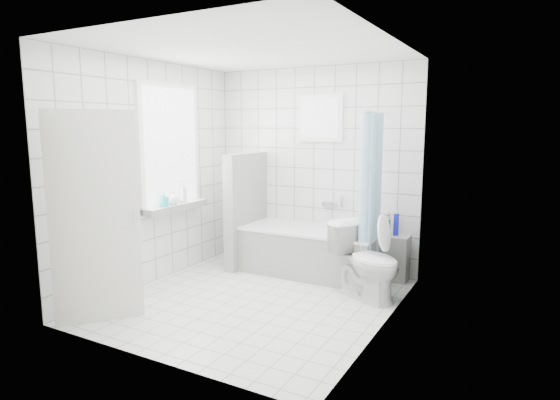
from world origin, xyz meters
The scene contains 19 objects.
ground centered at (0.00, 0.00, 0.00)m, with size 3.00×3.00×0.00m, color white.
ceiling centered at (0.00, 0.00, 2.60)m, with size 3.00×3.00×0.00m, color white.
wall_back centered at (0.00, 1.50, 1.30)m, with size 2.80×0.02×2.60m, color white.
wall_front centered at (0.00, -1.50, 1.30)m, with size 2.80×0.02×2.60m, color white.
wall_left centered at (-1.40, 0.00, 1.30)m, with size 0.02×3.00×2.60m, color white.
wall_right centered at (1.40, 0.00, 1.30)m, with size 0.02×3.00×2.60m, color white.
window_left centered at (-1.35, 0.30, 1.60)m, with size 0.01×0.90×1.40m, color white.
window_back centered at (0.10, 1.46, 1.95)m, with size 0.50×0.01×0.50m, color white.
window_sill centered at (-1.31, 0.30, 0.86)m, with size 0.18×1.02×0.08m, color white.
door centered at (-1.00, -1.17, 1.00)m, with size 0.04×0.80×2.00m, color silver.
bathtub centered at (0.15, 1.12, 0.29)m, with size 1.73×0.77×0.58m.
partition_wall centered at (-0.78, 1.07, 0.75)m, with size 0.15×0.85×1.50m, color white.
tiled_ledge centered at (1.10, 1.38, 0.28)m, with size 0.40×0.24×0.55m, color white.
toilet centered at (1.03, 0.65, 0.41)m, with size 0.46×0.80×0.82m, color white.
curtain_rod centered at (0.95, 1.10, 2.00)m, with size 0.02×0.02×0.80m, color silver.
shower_curtain centered at (0.95, 0.97, 1.10)m, with size 0.14×0.48×1.78m, color #469CCE, non-canonical shape.
tub_faucet centered at (0.25, 1.46, 0.85)m, with size 0.18×0.06×0.06m, color silver.
sill_bottles centered at (-1.30, 0.29, 1.01)m, with size 0.15×0.47×0.27m.
ledge_bottles centered at (1.08, 1.37, 0.67)m, with size 0.17×0.15×0.27m.
Camera 1 is at (2.55, -4.07, 1.85)m, focal length 30.00 mm.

